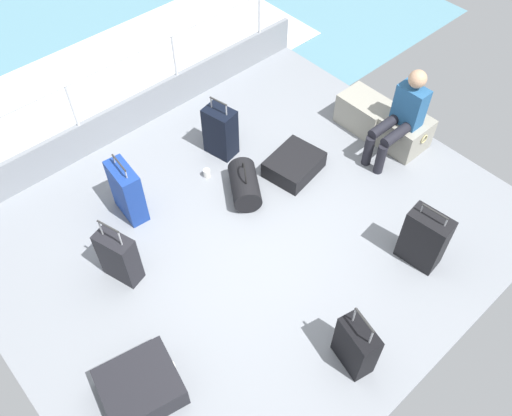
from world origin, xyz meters
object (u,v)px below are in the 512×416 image
Objects in this scene: cargo_crate_1 at (404,133)px; suitcase_1 at (220,132)px; suitcase_2 at (119,257)px; suitcase_5 at (424,239)px; suitcase_3 at (127,191)px; paper_cup at (207,173)px; cargo_crate_0 at (365,113)px; suitcase_0 at (141,387)px; duffel_bag at (245,185)px; suitcase_6 at (356,346)px; suitcase_4 at (294,165)px; passenger_seated at (401,115)px.

cargo_crate_1 is 0.71× the size of suitcase_1.
suitcase_1 reaches higher than cargo_crate_1.
suitcase_2 reaches higher than suitcase_5.
suitcase_3 is at bearing 140.68° from suitcase_2.
suitcase_5 is at bearing 20.72° from paper_cup.
cargo_crate_1 is at bearing 78.80° from suitcase_2.
cargo_crate_0 is 4.10m from suitcase_0.
suitcase_5 is (1.69, -1.12, 0.12)m from cargo_crate_0.
suitcase_2 is (-0.14, -3.43, 0.09)m from cargo_crate_0.
duffel_bag is (-0.13, -1.85, -0.04)m from cargo_crate_0.
cargo_crate_1 is 0.86× the size of duffel_bag.
suitcase_4 is at bearing 148.08° from suitcase_6.
cargo_crate_0 is 0.89× the size of suitcase_0.
suitcase_2 is 1.15× the size of suitcase_4.
suitcase_1 is at bearing -132.59° from passenger_seated.
cargo_crate_0 is 0.56m from cargo_crate_1.
suitcase_4 is at bearing 26.90° from suitcase_1.
suitcase_5 is 1.96m from duffel_bag.
paper_cup is (-1.60, 1.98, -0.08)m from suitcase_0.
suitcase_2 is 1.54m from paper_cup.
suitcase_2 is at bearing -69.49° from suitcase_1.
duffel_bag is at bearing -19.28° from suitcase_1.
suitcase_0 is 2.55m from paper_cup.
passenger_seated is at bearing -11.42° from cargo_crate_0.
cargo_crate_1 is (0.55, 0.07, 0.00)m from cargo_crate_0.
cargo_crate_0 is 6.52× the size of paper_cup.
suitcase_4 is (0.81, 0.41, -0.21)m from suitcase_1.
suitcase_4 is at bearing 86.73° from suitcase_2.
cargo_crate_0 is 1.02× the size of duffel_bag.
paper_cup is at bearing -107.32° from cargo_crate_0.
suitcase_6 is at bearing 25.46° from suitcase_2.
passenger_seated reaches higher than suitcase_2.
cargo_crate_0 is 0.68m from passenger_seated.
duffel_bag reaches higher than suitcase_0.
suitcase_1 is (-0.82, -1.61, 0.11)m from cargo_crate_0.
suitcase_0 is at bearing -83.80° from passenger_seated.
suitcase_1 is at bearing -129.30° from cargo_crate_1.
suitcase_6 is at bearing -60.58° from cargo_crate_1.
suitcase_3 is 1.02× the size of suitcase_5.
suitcase_4 is (-0.57, -1.09, -0.48)m from passenger_seated.
suitcase_6 is (2.73, 0.49, -0.05)m from suitcase_3.
duffel_bag is (-1.10, 2.12, 0.03)m from suitcase_0.
suitcase_2 is at bearing -90.51° from duffel_bag.
suitcase_6 is at bearing -78.00° from suitcase_5.
suitcase_1 is 1.95m from suitcase_2.
passenger_seated is at bearing 138.29° from suitcase_5.
passenger_seated is 1.54m from suitcase_5.
suitcase_2 is at bearing -101.20° from cargo_crate_1.
suitcase_4 is at bearing -90.61° from cargo_crate_0.
suitcase_1 is 0.98× the size of suitcase_2.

